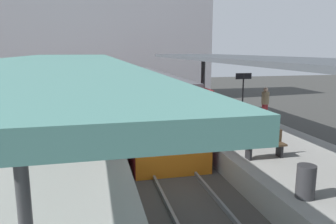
# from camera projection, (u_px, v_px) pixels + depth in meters

# --- Properties ---
(ground_plane) EXTENTS (80.00, 80.00, 0.00)m
(ground_plane) POSITION_uv_depth(u_px,v_px,m) (172.00, 178.00, 11.39)
(ground_plane) COLOR #383835
(platform_left) EXTENTS (4.40, 28.00, 1.00)m
(platform_left) POSITION_uv_depth(u_px,v_px,m) (58.00, 173.00, 10.45)
(platform_left) COLOR #9E9E99
(platform_left) RESTS_ON ground_plane
(platform_right) EXTENTS (4.40, 28.00, 1.00)m
(platform_right) POSITION_uv_depth(u_px,v_px,m) (270.00, 156.00, 12.15)
(platform_right) COLOR #9E9E99
(platform_right) RESTS_ON ground_plane
(track_ballast) EXTENTS (3.20, 28.00, 0.20)m
(track_ballast) POSITION_uv_depth(u_px,v_px,m) (172.00, 175.00, 11.37)
(track_ballast) COLOR #423F3D
(track_ballast) RESTS_ON ground_plane
(rail_near_side) EXTENTS (0.08, 28.00, 0.14)m
(rail_near_side) POSITION_uv_depth(u_px,v_px,m) (151.00, 172.00, 11.18)
(rail_near_side) COLOR slate
(rail_near_side) RESTS_ON track_ballast
(rail_far_side) EXTENTS (0.08, 28.00, 0.14)m
(rail_far_side) POSITION_uv_depth(u_px,v_px,m) (191.00, 169.00, 11.50)
(rail_far_side) COLOR slate
(rail_far_side) RESTS_ON track_ballast
(commuter_train) EXTENTS (2.78, 11.51, 3.10)m
(commuter_train) POSITION_uv_depth(u_px,v_px,m) (146.00, 105.00, 16.10)
(commuter_train) COLOR maroon
(commuter_train) RESTS_ON track_ballast
(canopy_left) EXTENTS (4.18, 21.00, 3.13)m
(canopy_left) POSITION_uv_depth(u_px,v_px,m) (55.00, 62.00, 11.12)
(canopy_left) COLOR #333335
(canopy_left) RESTS_ON platform_left
(canopy_right) EXTENTS (4.18, 21.00, 3.14)m
(canopy_right) POSITION_uv_depth(u_px,v_px,m) (256.00, 60.00, 12.82)
(canopy_right) COLOR #333335
(canopy_right) RESTS_ON platform_right
(platform_bench) EXTENTS (1.40, 0.41, 0.86)m
(platform_bench) POSITION_uv_depth(u_px,v_px,m) (264.00, 143.00, 10.40)
(platform_bench) COLOR black
(platform_bench) RESTS_ON platform_right
(platform_sign) EXTENTS (0.90, 0.08, 2.21)m
(platform_sign) POSITION_uv_depth(u_px,v_px,m) (243.00, 84.00, 17.38)
(platform_sign) COLOR #262628
(platform_sign) RESTS_ON platform_right
(litter_bin) EXTENTS (0.44, 0.44, 0.80)m
(litter_bin) POSITION_uv_depth(u_px,v_px,m) (306.00, 182.00, 7.55)
(litter_bin) COLOR #2D2D30
(litter_bin) RESTS_ON platform_right
(passenger_near_bench) EXTENTS (0.36, 0.36, 1.64)m
(passenger_near_bench) POSITION_uv_depth(u_px,v_px,m) (8.00, 132.00, 10.36)
(passenger_near_bench) COLOR #998460
(passenger_near_bench) RESTS_ON platform_left
(passenger_mid_platform) EXTENTS (0.36, 0.36, 1.67)m
(passenger_mid_platform) POSITION_uv_depth(u_px,v_px,m) (265.00, 104.00, 15.57)
(passenger_mid_platform) COLOR maroon
(passenger_mid_platform) RESTS_ON platform_right
(station_building_backdrop) EXTENTS (18.00, 6.00, 11.00)m
(station_building_backdrop) POSITION_uv_depth(u_px,v_px,m) (107.00, 38.00, 29.22)
(station_building_backdrop) COLOR #B7B2B7
(station_building_backdrop) RESTS_ON ground_plane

